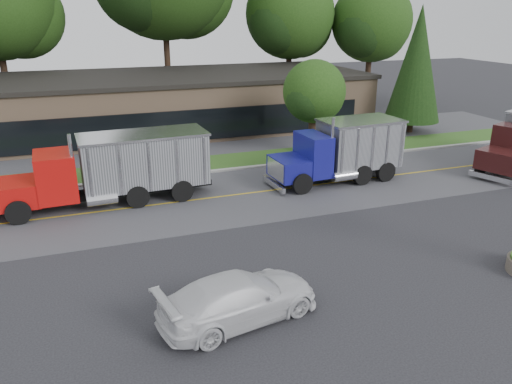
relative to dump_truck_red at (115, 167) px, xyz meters
The scene contains 14 objects.
ground 10.69m from the dump_truck_red, 72.86° to the right, with size 140.00×140.00×0.00m, color #35353B.
road 3.75m from the dump_truck_red, 19.02° to the right, with size 60.00×8.00×0.02m, color #5B5B61.
center_line 3.75m from the dump_truck_red, 19.02° to the right, with size 60.00×0.12×0.01m, color gold.
curb 4.77m from the dump_truck_red, 45.22° to the left, with size 60.00×0.30×0.12m, color #9E9E99.
grass_verge 6.10m from the dump_truck_red, 57.79° to the left, with size 60.00×3.40×0.03m, color #345B1F.
far_parking 10.56m from the dump_truck_red, 72.63° to the left, with size 60.00×7.00×0.02m, color #5B5B61.
strip_mall 16.73m from the dump_truck_red, 72.23° to the left, with size 32.00×12.00×4.00m, color tan.
tree_far_d 30.72m from the dump_truck_red, 50.13° to the left, with size 9.15×8.61×13.05m.
tree_far_e 34.90m from the dump_truck_red, 37.68° to the left, with size 8.41×7.92×12.00m.
evergreen_right 24.67m from the dump_truck_red, 18.94° to the left, with size 4.19×4.19×9.53m.
tree_verge 14.24m from the dump_truck_red, 20.72° to the left, with size 4.32×4.07×6.16m.
dump_truck_red is the anchor object (origin of this frame).
dump_truck_blue 12.24m from the dump_truck_red, ahead, with size 7.60×3.04×3.36m.
rally_car 11.98m from the dump_truck_red, 77.49° to the right, with size 2.08×5.12×1.49m, color silver.
Camera 1 is at (-4.54, -14.22, 9.03)m, focal length 35.00 mm.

